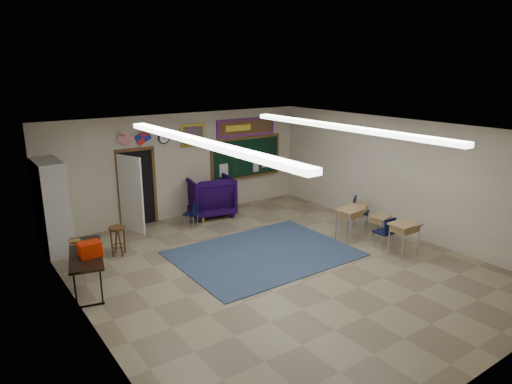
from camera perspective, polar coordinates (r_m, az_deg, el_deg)
floor at (r=10.13m, az=2.80°, el=-9.45°), size 9.00×9.00×0.00m
back_wall at (r=13.31m, az=-9.18°, el=3.26°), size 8.00×0.04×3.00m
front_wall at (r=6.90m, az=27.10°, el=-9.94°), size 8.00×0.04×3.00m
left_wall at (r=7.90m, az=-20.67°, el=-6.05°), size 0.04×9.00×3.00m
right_wall at (r=12.41m, az=17.59°, el=1.84°), size 0.04×9.00×3.00m
ceiling at (r=9.28m, az=3.04°, el=7.61°), size 8.00×9.00×0.04m
area_rug at (r=10.82m, az=1.00°, el=-7.70°), size 4.00×3.00×0.02m
fluorescent_strips at (r=9.29m, az=3.03°, el=7.25°), size 3.86×6.00×0.10m
doorway at (r=12.71m, az=-14.85°, el=0.30°), size 1.10×0.89×2.16m
chalkboard at (r=14.37m, az=-1.22°, el=4.20°), size 2.55×0.14×1.30m
bulletin_board at (r=14.22m, az=-1.25°, el=8.10°), size 2.10×0.05×0.55m
framed_art_print at (r=13.29m, az=-7.91°, el=7.01°), size 0.75×0.05×0.65m
wall_clock at (r=12.90m, az=-11.47°, el=6.61°), size 0.32×0.05×0.32m
wall_flags at (r=12.54m, az=-15.01°, el=6.75°), size 1.16×0.06×0.70m
storage_cabinet at (r=11.67m, az=-24.14°, el=-1.68°), size 0.59×1.25×2.20m
wingback_armchair at (r=13.47m, az=-5.77°, el=-0.49°), size 1.48×1.50×1.17m
student_chair_reading at (r=12.61m, az=-8.17°, el=-2.79°), size 0.50×0.50×0.71m
student_chair_desk_a at (r=11.39m, az=15.66°, el=-4.95°), size 0.42×0.42×0.81m
student_chair_desk_b at (r=12.68m, az=13.01°, el=-2.55°), size 0.60×0.60×0.87m
student_desk_front_left at (r=11.80m, az=11.63°, el=-3.73°), size 0.74×0.59×0.81m
student_desk_front_right at (r=12.48m, az=12.60°, el=-2.91°), size 0.76×0.69×0.74m
student_desk_back_left at (r=11.12m, az=18.01°, el=-5.42°), size 0.68×0.52×0.80m
student_desk_back_right at (r=11.99m, az=15.28°, el=-4.15°), size 0.61×0.50×0.64m
folding_table at (r=9.71m, az=-20.31°, el=-8.94°), size 1.05×1.92×1.04m
wooden_stool at (r=11.11m, az=-16.86°, el=-5.83°), size 0.39×0.39×0.69m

